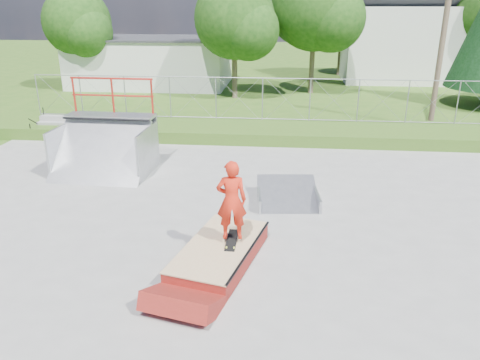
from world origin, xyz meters
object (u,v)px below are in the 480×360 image
object	(u,v)px
quarter_pipe	(101,130)
grind_box	(220,254)
flat_bank_ramp	(288,195)
skater	(232,204)

from	to	relation	value
quarter_pipe	grind_box	bearing A→B (deg)	-47.29
flat_bank_ramp	skater	distance (m)	3.57
flat_bank_ramp	skater	size ratio (longest dim) A/B	1.01
quarter_pipe	flat_bank_ramp	size ratio (longest dim) A/B	1.67
grind_box	quarter_pipe	bearing A→B (deg)	144.58
skater	grind_box	bearing A→B (deg)	22.04
quarter_pipe	skater	distance (m)	6.89
flat_bank_ramp	skater	xyz separation A→B (m)	(-1.19, -3.19, 1.07)
grind_box	flat_bank_ramp	world-z (taller)	flat_bank_ramp
skater	flat_bank_ramp	bearing A→B (deg)	-117.76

